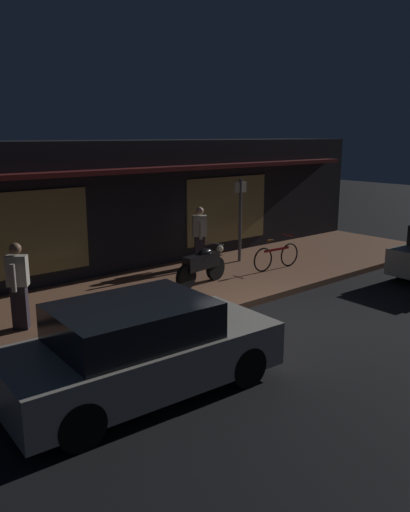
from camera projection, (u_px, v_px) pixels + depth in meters
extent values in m
plane|color=black|center=(276.00, 322.00, 10.63)|extent=(60.00, 60.00, 0.00)
cube|color=brown|center=(186.00, 287.00, 12.84)|extent=(18.00, 4.00, 0.15)
cube|color=black|center=(113.00, 204.00, 14.98)|extent=(18.00, 2.80, 3.60)
cube|color=olive|center=(24.00, 235.00, 11.98)|extent=(3.20, 0.04, 2.00)
cube|color=olive|center=(228.00, 209.00, 16.00)|extent=(3.20, 0.04, 2.00)
cube|color=#591919|center=(144.00, 170.00, 13.51)|extent=(16.20, 0.50, 0.12)
cylinder|color=black|center=(186.00, 277.00, 12.32)|extent=(0.61, 0.21, 0.60)
cylinder|color=black|center=(216.00, 268.00, 13.13)|extent=(0.61, 0.21, 0.60)
cube|color=black|center=(201.00, 261.00, 12.66)|extent=(1.13, 0.45, 0.36)
ellipsoid|color=black|center=(205.00, 252.00, 12.72)|extent=(0.47, 0.31, 0.20)
sphere|color=#F9EDB7|center=(220.00, 249.00, 13.15)|extent=(0.18, 0.18, 0.18)
cylinder|color=gray|center=(215.00, 243.00, 12.96)|extent=(0.12, 0.55, 0.03)
torus|color=black|center=(263.00, 260.00, 13.89)|extent=(0.66, 0.08, 0.66)
torus|color=black|center=(289.00, 255.00, 14.47)|extent=(0.66, 0.08, 0.66)
cube|color=#A51E1E|center=(277.00, 249.00, 14.13)|extent=(0.90, 0.09, 0.06)
cube|color=brown|center=(270.00, 241.00, 13.92)|extent=(0.20, 0.09, 0.06)
cylinder|color=#A51E1E|center=(288.00, 235.00, 14.29)|extent=(0.05, 0.42, 0.02)
cube|color=#28232D|center=(20.00, 307.00, 9.77)|extent=(0.34, 0.33, 0.85)
cube|color=#B2AD9E|center=(17.00, 271.00, 9.61)|extent=(0.44, 0.40, 0.58)
sphere|color=#8C6647|center=(15.00, 249.00, 9.51)|extent=(0.22, 0.22, 0.22)
cylinder|color=#B2AD9E|center=(13.00, 278.00, 9.37)|extent=(0.13, 0.13, 0.52)
cylinder|color=#B2AD9E|center=(21.00, 271.00, 9.88)|extent=(0.13, 0.13, 0.52)
cube|color=#28232D|center=(200.00, 251.00, 14.50)|extent=(0.34, 0.32, 0.85)
cube|color=#B2AD9E|center=(200.00, 226.00, 14.34)|extent=(0.44, 0.39, 0.58)
sphere|color=tan|center=(200.00, 211.00, 14.24)|extent=(0.22, 0.22, 0.22)
cylinder|color=#B2AD9E|center=(201.00, 230.00, 14.10)|extent=(0.12, 0.12, 0.52)
cylinder|color=#B2AD9E|center=(199.00, 227.00, 14.61)|extent=(0.12, 0.12, 0.52)
cylinder|color=#47474C|center=(240.00, 220.00, 14.88)|extent=(0.09, 0.09, 2.40)
cube|color=beige|center=(241.00, 187.00, 14.66)|extent=(0.44, 0.03, 0.30)
cylinder|color=black|center=(187.00, 335.00, 9.08)|extent=(0.65, 0.25, 0.64)
cylinder|color=black|center=(246.00, 366.00, 7.87)|extent=(0.65, 0.25, 0.64)
cylinder|color=black|center=(35.00, 378.00, 7.48)|extent=(0.65, 0.25, 0.64)
cylinder|color=black|center=(80.00, 425.00, 6.28)|extent=(0.65, 0.25, 0.64)
cube|color=#9E998E|center=(143.00, 358.00, 7.62)|extent=(4.18, 1.96, 0.68)
cube|color=black|center=(133.00, 325.00, 7.41)|extent=(2.28, 1.71, 0.64)
cylinder|color=black|center=(403.00, 267.00, 13.81)|extent=(0.65, 0.26, 0.64)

